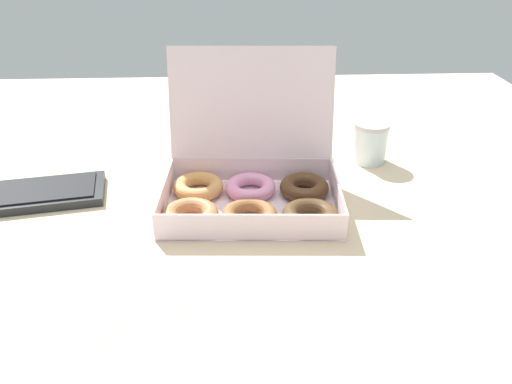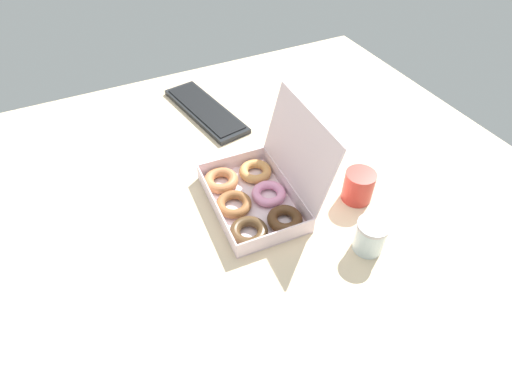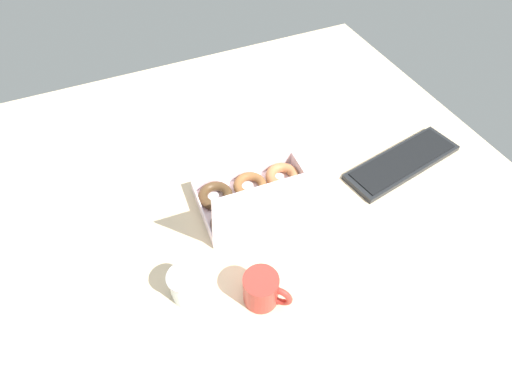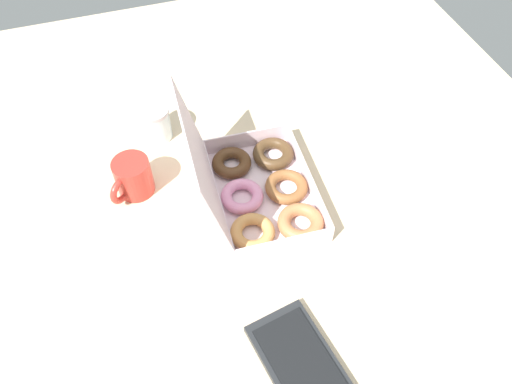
# 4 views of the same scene
# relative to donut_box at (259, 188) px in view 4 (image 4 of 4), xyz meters

# --- Properties ---
(ground_plane) EXTENTS (1.80, 1.80, 0.02)m
(ground_plane) POSITION_rel_donut_box_xyz_m (0.04, 0.03, -0.04)
(ground_plane) COLOR beige
(donut_box) EXTENTS (0.37, 0.31, 0.28)m
(donut_box) POSITION_rel_donut_box_xyz_m (0.00, 0.00, 0.00)
(donut_box) COLOR white
(donut_box) RESTS_ON ground_plane
(coffee_mug) EXTENTS (0.11, 0.11, 0.10)m
(coffee_mug) POSITION_rel_donut_box_xyz_m (0.11, 0.28, 0.02)
(coffee_mug) COLOR #AE3027
(coffee_mug) RESTS_ON ground_plane
(glass_jar) EXTENTS (0.08, 0.08, 0.10)m
(glass_jar) POSITION_rel_donut_box_xyz_m (0.29, 0.20, 0.01)
(glass_jar) COLOR silver
(glass_jar) RESTS_ON ground_plane
(paper_napkin) EXTENTS (0.19, 0.18, 0.00)m
(paper_napkin) POSITION_rel_donut_box_xyz_m (-0.19, -0.27, -0.03)
(paper_napkin) COLOR white
(paper_napkin) RESTS_ON ground_plane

